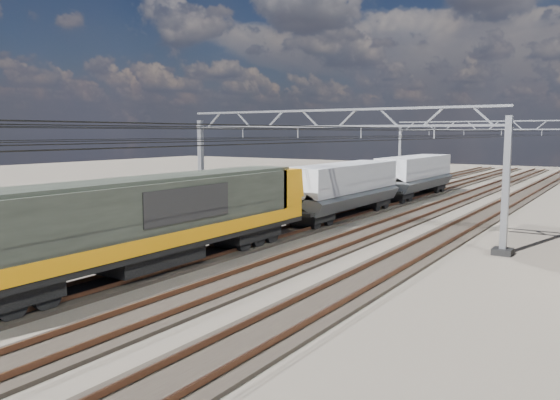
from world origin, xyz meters
The scene contains 11 objects.
ground centered at (0.00, 0.00, 0.00)m, with size 160.00×160.00×0.00m, color black.
track_outer_west centered at (-6.00, 0.00, 0.07)m, with size 2.60×140.00×0.30m.
track_loco centered at (-2.00, 0.00, 0.07)m, with size 2.60×140.00×0.30m.
track_inner_east centered at (2.00, 0.00, 0.07)m, with size 2.60×140.00×0.30m.
track_outer_east centered at (6.00, 0.00, 0.07)m, with size 2.60×140.00×0.30m.
catenary_gantry_mid centered at (0.00, 4.00, 3.91)m, with size 19.90×0.90×7.11m.
catenary_gantry_far centered at (0.00, 40.00, 3.91)m, with size 19.90×0.90×7.11m.
overhead_wires centered at (0.00, 8.00, 5.75)m, with size 12.03×140.00×0.53m.
locomotive centered at (-2.00, -7.75, 2.33)m, with size 2.76×21.10×3.62m.
hopper_wagon_lead centered at (-2.00, 9.95, 2.23)m, with size 3.38×13.00×3.25m.
hopper_wagon_mid centered at (-2.00, 24.15, 2.23)m, with size 3.38×13.00×3.25m.
Camera 1 is at (14.62, -23.24, 5.80)m, focal length 35.00 mm.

